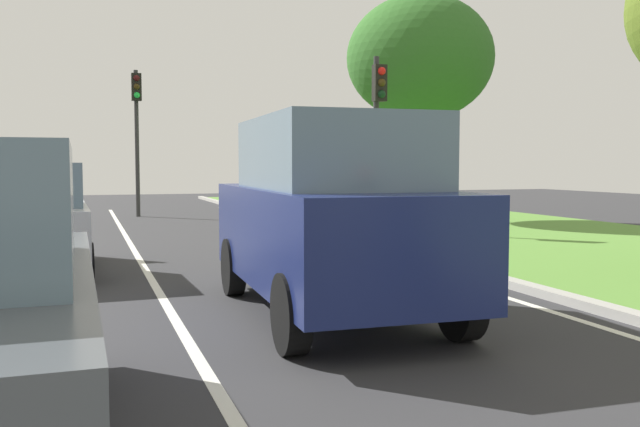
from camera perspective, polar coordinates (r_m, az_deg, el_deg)
ground_plane at (r=12.07m, az=-11.06°, el=-4.33°), size 60.00×60.00×0.00m
lane_line_center at (r=12.00m, az=-14.38°, el=-4.42°), size 0.12×32.00×0.01m
lane_line_right_edge at (r=13.06m, az=4.82°, el=-3.63°), size 0.12×32.00×0.01m
grass_verge_right at (r=15.68m, az=21.45°, el=-2.51°), size 9.00×48.00×0.06m
curb_right at (r=13.26m, az=6.80°, el=-3.28°), size 0.24×48.00×0.12m
car_suv_ahead at (r=7.92m, az=0.93°, el=-0.15°), size 2.10×4.56×2.28m
car_hatchback_far at (r=11.84m, az=-22.80°, el=-0.45°), size 1.82×3.75×1.78m
traffic_light_near_right at (r=17.32m, az=4.85°, el=8.27°), size 0.32×0.50×4.45m
traffic_light_far_median at (r=23.87m, az=-15.00°, el=7.83°), size 0.32×0.50×4.91m
tree_roadside_far at (r=21.61m, az=8.30°, el=12.63°), size 4.47×4.47×6.90m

